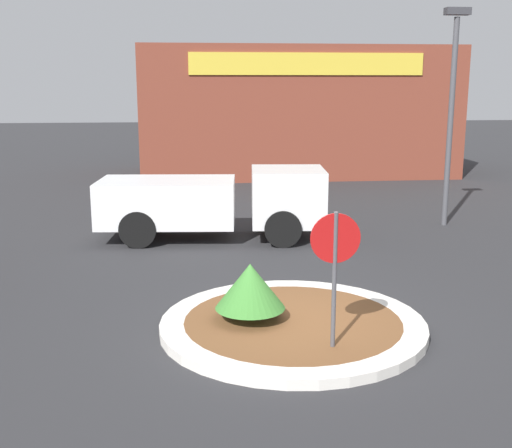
% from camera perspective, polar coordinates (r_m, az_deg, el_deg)
% --- Properties ---
extents(ground_plane, '(120.00, 120.00, 0.00)m').
position_cam_1_polar(ground_plane, '(11.19, 3.27, -9.32)').
color(ground_plane, '#2D2D30').
extents(traffic_island, '(4.55, 4.55, 0.17)m').
position_cam_1_polar(traffic_island, '(11.16, 3.27, -8.93)').
color(traffic_island, silver).
rests_on(traffic_island, ground_plane).
extents(stop_sign, '(0.76, 0.07, 2.29)m').
position_cam_1_polar(stop_sign, '(9.68, 7.03, -2.94)').
color(stop_sign, '#4C4C51').
rests_on(stop_sign, ground_plane).
extents(island_shrub, '(1.20, 1.20, 0.99)m').
position_cam_1_polar(island_shrub, '(10.94, -0.52, -5.53)').
color(island_shrub, brown).
rests_on(island_shrub, traffic_island).
extents(utility_truck, '(6.14, 2.53, 1.91)m').
position_cam_1_polar(utility_truck, '(17.24, -3.76, 2.07)').
color(utility_truck, white).
rests_on(utility_truck, ground_plane).
extents(storefront_building, '(13.92, 6.07, 5.71)m').
position_cam_1_polar(storefront_building, '(30.16, 3.49, 9.98)').
color(storefront_building, brown).
rests_on(storefront_building, ground_plane).
extents(light_pole, '(0.70, 0.30, 6.19)m').
position_cam_1_polar(light_pole, '(19.51, 17.01, 10.45)').
color(light_pole, '#4C4C51').
rests_on(light_pole, ground_plane).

